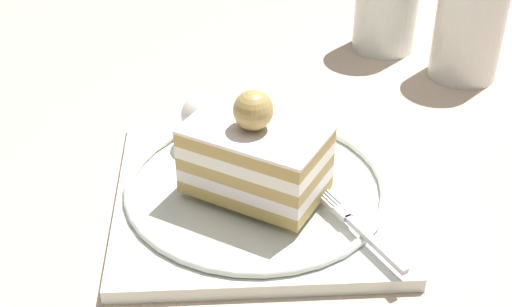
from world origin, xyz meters
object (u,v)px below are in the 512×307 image
drink_glass_near (468,32)px  drink_glass_far (386,9)px  fork (355,225)px  whipped_cream_dollop (207,116)px  cake_slice (255,156)px  dessert_plate (256,191)px

drink_glass_near → drink_glass_far: (-0.09, -0.07, -0.00)m
fork → drink_glass_far: size_ratio=0.97×
whipped_cream_dollop → drink_glass_far: (-0.20, 0.24, 0.01)m
whipped_cream_dollop → drink_glass_far: bearing=130.1°
cake_slice → fork: (0.06, 0.07, -0.03)m
whipped_cream_dollop → fork: (0.15, 0.10, -0.02)m
dessert_plate → whipped_cream_dollop: 0.09m
drink_glass_near → drink_glass_far: same height
fork → drink_glass_far: bearing=158.9°
cake_slice → fork: cake_slice is taller
dessert_plate → drink_glass_far: size_ratio=2.29×
fork → whipped_cream_dollop: bearing=-146.1°
cake_slice → drink_glass_near: drink_glass_near is taller
dessert_plate → drink_glass_far: bearing=143.8°
dessert_plate → whipped_cream_dollop: size_ratio=5.58×
cake_slice → drink_glass_near: (-0.21, 0.28, -0.00)m
cake_slice → whipped_cream_dollop: size_ratio=2.80×
fork → drink_glass_near: 0.34m
cake_slice → whipped_cream_dollop: (-0.09, -0.03, -0.01)m
whipped_cream_dollop → fork: size_ratio=0.42×
drink_glass_near → cake_slice: bearing=-53.2°
drink_glass_near → drink_glass_far: bearing=-141.1°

